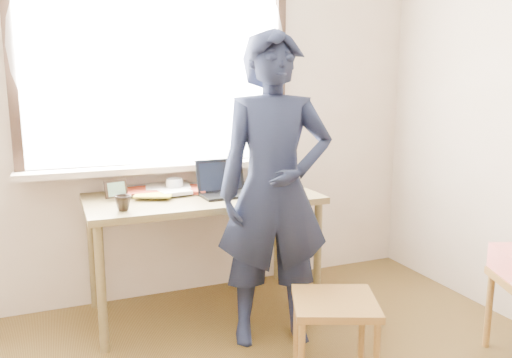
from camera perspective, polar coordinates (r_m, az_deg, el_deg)
name	(u,v)px	position (r m, az deg, el deg)	size (l,w,h in m)	color
room_shell	(312,37)	(1.81, 6.39, 15.82)	(3.52, 4.02, 2.61)	beige
desk	(203,208)	(3.23, -6.10, -3.26)	(1.45, 0.73, 0.78)	brown
laptop	(224,187)	(3.21, -3.67, -0.88)	(0.33, 0.28, 0.22)	black
mug_white	(174,185)	(3.33, -9.31, -0.71)	(0.11, 0.11, 0.09)	white
mug_dark	(123,203)	(2.90, -14.96, -2.66)	(0.09, 0.09, 0.09)	black
mouse	(269,190)	(3.25, 1.49, -1.30)	(0.10, 0.07, 0.04)	black
desk_clutter	(164,189)	(3.34, -10.45, -1.09)	(0.61, 0.53, 0.05)	white
book_a	(121,192)	(3.36, -15.16, -1.39)	(0.22, 0.30, 0.03)	white
book_b	(251,183)	(3.55, -0.63, -0.46)	(0.18, 0.25, 0.02)	white
picture_frame	(116,190)	(3.20, -15.72, -1.26)	(0.14, 0.05, 0.11)	black
work_chair	(335,312)	(2.62, 8.97, -14.75)	(0.53, 0.52, 0.42)	olive
person	(275,191)	(2.81, 2.14, -1.40)	(0.65, 0.42, 1.77)	black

